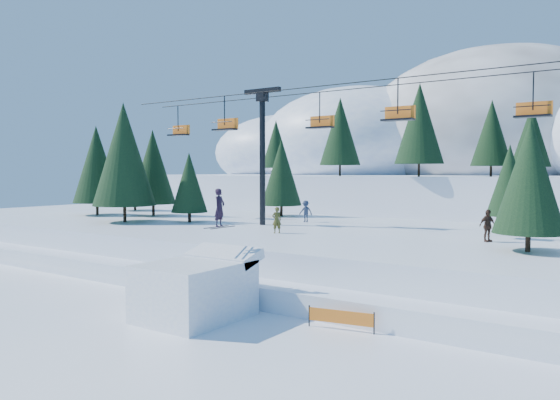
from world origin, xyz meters
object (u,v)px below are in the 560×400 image
Objects in this scene: chairlift at (388,129)px; banner_near at (341,317)px; jump_kicker at (197,288)px; banner_far at (431,323)px.

chairlift is 16.34× the size of banner_near.
chairlift is (2.30, 15.59, 7.95)m from jump_kicker.
chairlift reaches higher than banner_far.
banner_near and banner_far have the same top height.
jump_kicker is at bearing -98.38° from chairlift.
banner_far is at bearing 18.85° from jump_kicker.
banner_far is (3.36, 1.25, 0.00)m from banner_near.
banner_far is (9.54, 3.26, -0.84)m from jump_kicker.
banner_near is 3.58m from banner_far.
banner_near is (3.89, -13.58, -8.78)m from chairlift.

